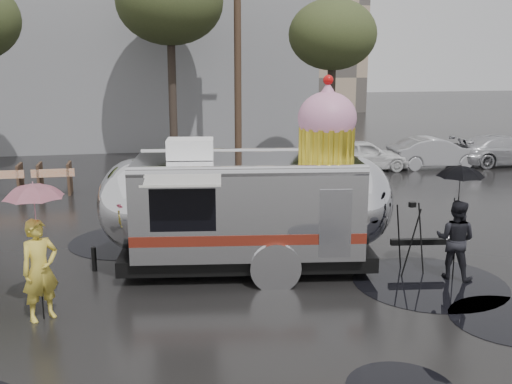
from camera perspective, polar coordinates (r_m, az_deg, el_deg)
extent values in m
plane|color=black|center=(10.50, -2.99, -11.39)|extent=(120.00, 120.00, 0.00)
cylinder|color=black|center=(12.23, 16.18, -8.28)|extent=(2.95, 2.95, 0.01)
cylinder|color=black|center=(13.69, 3.33, -5.50)|extent=(2.66, 2.66, 0.01)
cylinder|color=black|center=(14.57, -12.21, -4.63)|extent=(2.69, 2.69, 0.01)
cylinder|color=black|center=(11.07, 23.21, -11.12)|extent=(2.06, 2.06, 0.01)
cube|color=slate|center=(33.68, -16.10, 16.10)|extent=(22.00, 12.00, 13.00)
cylinder|color=#473323|center=(23.80, -1.76, 13.30)|extent=(0.28, 0.28, 9.00)
cylinder|color=#382D26|center=(24.55, -7.99, 10.55)|extent=(0.32, 0.32, 6.75)
ellipsoid|color=#2E381B|center=(24.61, -8.22, 17.54)|extent=(4.20, 4.20, 3.30)
cylinder|color=#382D26|center=(23.69, 7.15, 8.86)|extent=(0.32, 0.32, 5.40)
ellipsoid|color=#2E381B|center=(23.65, 7.32, 14.67)|extent=(3.36, 3.36, 2.64)
cube|color=#473323|center=(20.23, -21.54, 1.09)|extent=(0.08, 0.80, 1.00)
cube|color=#E5590C|center=(19.91, -23.06, 1.52)|extent=(1.30, 0.04, 0.25)
cube|color=#473323|center=(20.12, -19.86, 1.17)|extent=(0.08, 0.80, 1.00)
cube|color=#473323|center=(20.00, -17.32, 1.28)|extent=(0.08, 0.80, 1.00)
cube|color=#E5590C|center=(19.64, -18.79, 1.72)|extent=(1.30, 0.04, 0.25)
imported|color=silver|center=(23.31, 10.11, 3.74)|extent=(4.00, 1.80, 1.40)
imported|color=#B2B2B7|center=(24.54, 16.69, 3.85)|extent=(4.00, 1.80, 1.40)
imported|color=#B2B2B7|center=(26.05, 22.58, 3.94)|extent=(4.20, 1.80, 1.44)
cube|color=silver|center=(12.14, -0.93, -0.97)|extent=(4.70, 2.88, 1.81)
ellipsoid|color=silver|center=(12.42, 9.34, -0.82)|extent=(1.80, 2.50, 1.81)
ellipsoid|color=silver|center=(12.26, -11.33, -1.09)|extent=(1.80, 2.50, 1.81)
cube|color=black|center=(12.43, -0.91, -5.70)|extent=(5.26, 2.66, 0.30)
cylinder|color=black|center=(11.49, 1.83, -7.30)|extent=(0.73, 0.31, 0.70)
cylinder|color=black|center=(13.45, 1.06, -4.26)|extent=(0.73, 0.31, 0.70)
cylinder|color=silver|center=(11.34, 1.90, -7.31)|extent=(0.97, 0.23, 0.97)
cube|color=black|center=(13.03, 15.28, -4.59)|extent=(1.21, 0.28, 0.12)
sphere|color=silver|center=(13.22, 17.78, -4.28)|extent=(0.18, 0.18, 0.16)
cylinder|color=black|center=(12.74, -15.17, -6.19)|extent=(0.11, 0.11, 0.50)
cube|color=#601B11|center=(11.15, -0.68, -4.64)|extent=(4.40, 0.62, 0.20)
cube|color=#601B11|center=(13.37, -1.12, -1.67)|extent=(4.40, 0.62, 0.20)
cube|color=black|center=(10.99, -7.00, -1.73)|extent=(1.20, 0.19, 0.81)
cube|color=#B2AFA5|center=(10.64, -7.15, 0.57)|extent=(1.46, 0.68, 0.14)
cube|color=silver|center=(11.23, 7.57, -3.02)|extent=(0.60, 0.11, 1.31)
cube|color=white|center=(11.93, -6.28, 4.14)|extent=(0.99, 0.77, 0.38)
cylinder|color=yellow|center=(12.08, 6.74, 4.72)|extent=(1.18, 1.18, 0.60)
ellipsoid|color=pink|center=(12.02, 6.80, 7.00)|extent=(1.31, 1.31, 1.05)
cone|color=pink|center=(11.98, 6.87, 9.49)|extent=(0.57, 0.57, 0.40)
sphere|color=red|center=(11.97, 6.89, 10.55)|extent=(0.23, 0.23, 0.20)
imported|color=gold|center=(10.56, -19.88, -6.99)|extent=(0.75, 0.69, 1.73)
imported|color=pink|center=(10.25, -20.34, -1.26)|extent=(1.18, 1.18, 0.80)
cylinder|color=black|center=(10.57, -19.86, -7.19)|extent=(0.02, 0.02, 1.65)
imported|color=black|center=(12.39, 18.46, -4.32)|extent=(0.85, 0.82, 1.58)
imported|color=black|center=(12.12, 18.84, 0.80)|extent=(1.09, 1.09, 0.74)
cylinder|color=black|center=(12.38, 18.47, -4.17)|extent=(0.02, 0.02, 1.65)
cylinder|color=black|center=(12.59, 15.44, -4.27)|extent=(0.07, 0.33, 1.42)
cylinder|color=black|center=(12.56, 13.46, -4.20)|extent=(0.26, 0.22, 1.43)
cylinder|color=black|center=(12.21, 14.55, -4.74)|extent=(0.31, 0.14, 1.42)
cube|color=black|center=(12.26, 14.67, -1.17)|extent=(0.13, 0.12, 0.10)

